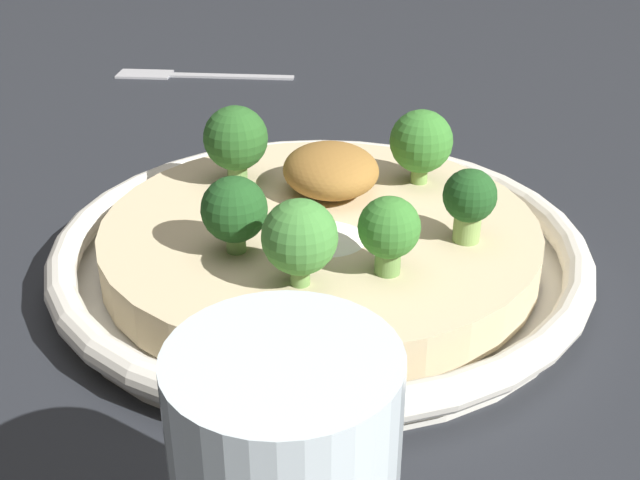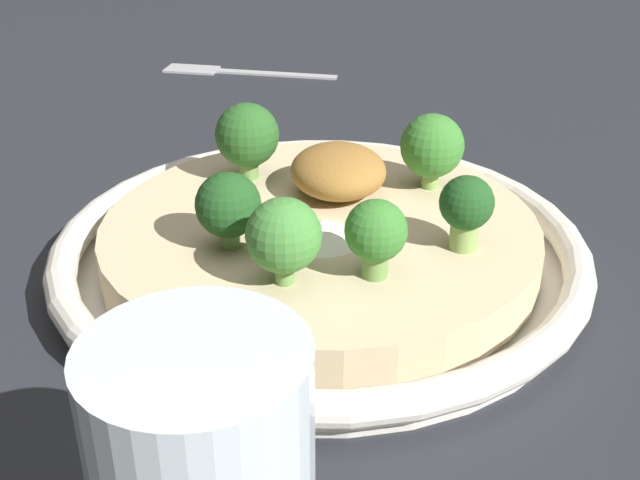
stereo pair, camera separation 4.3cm
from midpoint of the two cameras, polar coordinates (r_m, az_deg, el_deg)
The scene contains 11 objects.
ground_plane at distance 0.43m, azimuth 2.81°, elevation -2.14°, with size 6.00×6.00×0.00m, color #23262B.
risotto_bowl at distance 0.43m, azimuth 2.85°, elevation -0.52°, with size 0.28×0.28×0.03m.
cheese_sprinkle at distance 0.40m, azimuth 3.82°, elevation 0.70°, with size 0.04×0.04×0.01m.
crispy_onion_garnish at distance 0.45m, azimuth 4.04°, elevation 4.88°, with size 0.06×0.05×0.03m.
broccoli_front_right at distance 0.35m, azimuth 0.83°, elevation 0.17°, with size 0.03×0.03×0.04m.
broccoli_right at distance 0.36m, azimuth 7.36°, elevation 0.38°, with size 0.03×0.03×0.04m.
broccoli_left at distance 0.46m, azimuth -2.56°, elevation 7.33°, with size 0.04×0.04×0.05m.
broccoli_back_right at distance 0.39m, azimuth 13.43°, elevation 2.21°, with size 0.03×0.03×0.04m.
broccoli_back_left at distance 0.46m, azimuth 10.64°, elevation 6.49°, with size 0.04×0.04×0.04m.
broccoli_front at distance 0.39m, azimuth -3.43°, elevation 2.35°, with size 0.03×0.03×0.04m.
fork_utensil at distance 0.78m, azimuth -4.77°, elevation 11.90°, with size 0.06×0.16×0.00m.
Camera 2 is at (0.37, -0.03, 0.22)m, focal length 45.00 mm.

